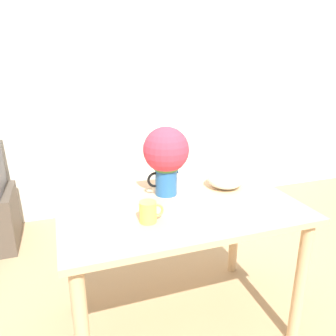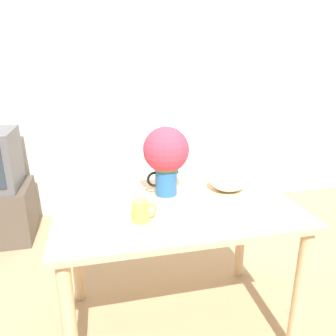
# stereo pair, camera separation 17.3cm
# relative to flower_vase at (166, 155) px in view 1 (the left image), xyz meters

# --- Properties ---
(wall_back) EXTENTS (8.00, 0.05, 2.60)m
(wall_back) POSITION_rel_flower_vase_xyz_m (0.04, 1.47, 0.34)
(wall_back) COLOR silver
(wall_back) RESTS_ON ground_plane
(table) EXTENTS (1.19, 0.77, 0.74)m
(table) POSITION_rel_flower_vase_xyz_m (0.02, -0.14, -0.33)
(table) COLOR tan
(table) RESTS_ON ground_plane
(flower_vase) EXTENTS (0.24, 0.24, 0.37)m
(flower_vase) POSITION_rel_flower_vase_xyz_m (0.00, 0.00, 0.00)
(flower_vase) COLOR #235B9E
(flower_vase) RESTS_ON table
(coffee_mug) EXTENTS (0.11, 0.08, 0.10)m
(coffee_mug) POSITION_rel_flower_vase_xyz_m (-0.18, -0.28, -0.17)
(coffee_mug) COLOR gold
(coffee_mug) RESTS_ON table
(white_bowl) EXTENTS (0.21, 0.21, 0.12)m
(white_bowl) POSITION_rel_flower_vase_xyz_m (0.35, -0.02, -0.16)
(white_bowl) COLOR white
(white_bowl) RESTS_ON table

